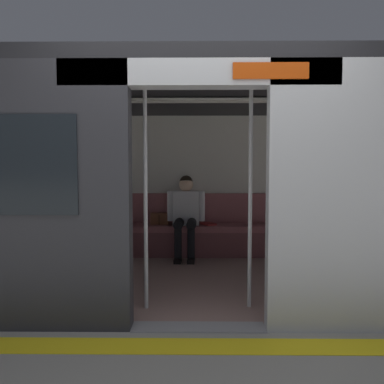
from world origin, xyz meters
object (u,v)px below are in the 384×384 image
(train_car, at_px, (191,150))
(book, at_px, (209,224))
(bench_seat, at_px, (197,232))
(grab_pole_far, at_px, (250,195))
(person_seated, at_px, (186,210))
(grab_pole_door, at_px, (146,195))
(handbag, at_px, (160,219))

(train_car, distance_m, book, 1.55)
(bench_seat, bearing_deg, grab_pole_far, 103.31)
(train_car, height_order, bench_seat, train_car)
(person_seated, relative_size, grab_pole_door, 0.57)
(train_car, relative_size, book, 29.09)
(person_seated, xyz_separation_m, grab_pole_door, (0.31, 1.98, 0.36))
(person_seated, xyz_separation_m, handbag, (0.39, -0.12, -0.14))
(grab_pole_door, bearing_deg, bench_seat, -103.02)
(handbag, xyz_separation_m, grab_pole_far, (-1.03, 2.05, 0.50))
(person_seated, distance_m, book, 0.40)
(book, bearing_deg, grab_pole_far, 68.53)
(train_car, xyz_separation_m, bench_seat, (-0.07, -1.12, -1.14))
(train_car, height_order, person_seated, train_car)
(bench_seat, bearing_deg, handbag, -6.53)
(grab_pole_door, bearing_deg, person_seated, -98.76)
(person_seated, bearing_deg, train_car, 94.89)
(person_seated, relative_size, grab_pole_far, 0.57)
(train_car, distance_m, grab_pole_door, 1.09)
(bench_seat, bearing_deg, train_car, 86.25)
(train_car, relative_size, bench_seat, 2.42)
(grab_pole_door, xyz_separation_m, grab_pole_far, (-0.94, -0.05, 0.00))
(person_seated, height_order, grab_pole_far, grab_pole_far)
(bench_seat, xyz_separation_m, grab_pole_far, (-0.47, 1.99, 0.69))
(train_car, bearing_deg, person_seated, -85.11)
(bench_seat, height_order, grab_pole_far, grab_pole_far)
(grab_pole_far, bearing_deg, bench_seat, -76.69)
(book, relative_size, grab_pole_door, 0.11)
(grab_pole_door, height_order, grab_pole_far, same)
(handbag, distance_m, book, 0.73)
(person_seated, bearing_deg, book, -168.51)
(person_seated, distance_m, grab_pole_far, 2.07)
(grab_pole_door, bearing_deg, grab_pole_far, -177.24)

